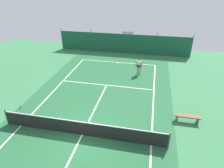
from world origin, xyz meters
The scene contains 9 objects.
ground_plane centered at (0.00, 0.00, 0.00)m, with size 36.00×36.00×0.00m, color #387A4C.
court_surface centered at (0.00, 0.00, 0.00)m, with size 11.02×26.60×0.01m.
tennis_net centered at (0.00, 0.00, 0.51)m, with size 10.12×0.10×1.10m.
back_fence centered at (0.00, 15.71, 0.67)m, with size 16.30×0.98×2.70m.
tennis_player centered at (2.54, 9.25, 0.96)m, with size 0.70×0.76×1.64m.
tennis_ball_near_player centered at (1.55, 4.01, 0.03)m, with size 0.07×0.07×0.07m, color #CCDB33.
parked_car centered at (0.16, 18.63, 0.84)m, with size 2.42×4.40×1.68m.
courtside_bench centered at (6.31, 2.62, 0.37)m, with size 1.60×0.40×0.49m.
water_bottle centered at (-5.31, 1.71, 0.12)m, with size 0.08×0.08×0.24m, color #338CD8.
Camera 1 is at (3.63, -8.48, 8.32)m, focal length 31.69 mm.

